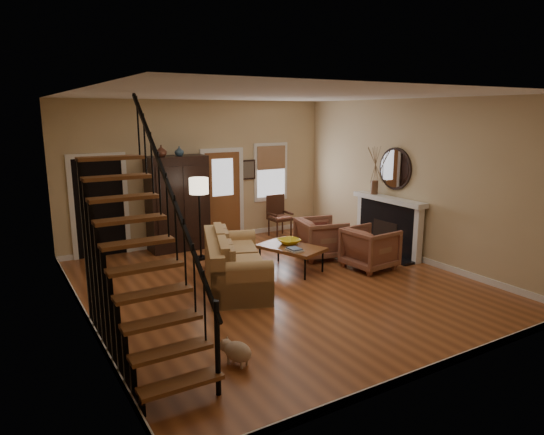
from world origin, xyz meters
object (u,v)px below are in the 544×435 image
armoire (178,203)px  sofa (235,262)px  coffee_table (291,258)px  floor_lamp (200,219)px  armchair_right (321,238)px  side_chair (280,216)px  armchair_left (370,248)px

armoire → sofa: (0.04, -2.75, -0.62)m
coffee_table → floor_lamp: bearing=127.4°
sofa → armchair_right: bearing=34.5°
side_chair → armchair_left: bearing=-86.3°
armchair_left → coffee_table: bearing=59.2°
floor_lamp → armoire: bearing=97.3°
armoire → coffee_table: bearing=-62.3°
armoire → floor_lamp: bearing=-82.7°
armchair_right → sofa: bearing=116.5°
floor_lamp → sofa: bearing=-92.5°
coffee_table → armchair_right: (1.01, 0.38, 0.18)m
sofa → armchair_right: sofa is taller
armchair_left → floor_lamp: bearing=44.5°
armchair_left → side_chair: (-0.20, 3.06, 0.10)m
sofa → floor_lamp: floor_lamp is taller
coffee_table → armchair_left: armchair_left is taller
floor_lamp → armchair_left: bearing=-41.2°
armchair_right → side_chair: side_chair is taller
coffee_table → armchair_left: size_ratio=1.39×
sofa → armchair_right: size_ratio=2.48×
sofa → floor_lamp: bearing=108.1°
armchair_left → sofa: bearing=74.9°
coffee_table → armchair_right: bearing=20.8°
armchair_right → floor_lamp: (-2.23, 1.21, 0.44)m
sofa → coffee_table: size_ratio=1.82×
armoire → side_chair: (2.55, -0.20, -0.54)m
sofa → side_chair: side_chair is taller
armchair_left → floor_lamp: (-2.62, 2.29, 0.45)m
sofa → armchair_left: size_ratio=2.54×
sofa → armchair_left: 2.75m
floor_lamp → side_chair: bearing=17.5°
floor_lamp → side_chair: (2.43, 0.76, -0.35)m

